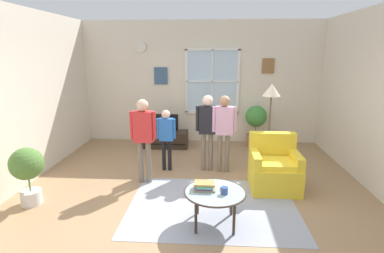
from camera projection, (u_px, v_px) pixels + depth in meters
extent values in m
cube|color=#9E7A56|center=(193.00, 199.00, 4.54)|extent=(6.22, 6.65, 0.02)
cube|color=beige|center=(201.00, 83.00, 7.17)|extent=(5.62, 0.12, 2.89)
cube|color=silver|center=(212.00, 82.00, 7.07)|extent=(1.23, 0.02, 1.50)
cube|color=white|center=(213.00, 49.00, 6.87)|extent=(1.29, 0.04, 0.06)
cube|color=white|center=(212.00, 113.00, 7.24)|extent=(1.29, 0.04, 0.06)
cube|color=white|center=(187.00, 81.00, 7.09)|extent=(0.06, 0.04, 1.50)
cube|color=white|center=(238.00, 82.00, 7.02)|extent=(0.06, 0.04, 1.50)
cube|color=white|center=(212.00, 82.00, 7.05)|extent=(0.03, 0.04, 1.50)
cube|color=white|center=(212.00, 82.00, 7.05)|extent=(1.23, 0.04, 0.03)
cube|color=#38567A|center=(161.00, 76.00, 7.11)|extent=(0.32, 0.03, 0.40)
cube|color=olive|center=(268.00, 66.00, 6.89)|extent=(0.28, 0.03, 0.34)
cylinder|color=silver|center=(141.00, 47.00, 6.96)|extent=(0.24, 0.04, 0.24)
cube|color=#999EAD|center=(213.00, 206.00, 4.31)|extent=(2.41, 1.81, 0.01)
cube|color=#2D2319|center=(166.00, 139.00, 6.93)|extent=(1.03, 0.43, 0.38)
cube|color=black|center=(164.00, 144.00, 6.73)|extent=(0.93, 0.02, 0.02)
cylinder|color=#4C4C4C|center=(165.00, 130.00, 6.87)|extent=(0.08, 0.08, 0.05)
cube|color=black|center=(165.00, 122.00, 6.83)|extent=(0.60, 0.05, 0.37)
cube|color=black|center=(165.00, 122.00, 6.80)|extent=(0.56, 0.01, 0.33)
cube|color=yellow|center=(274.00, 177.00, 4.80)|extent=(0.76, 0.72, 0.42)
cube|color=yellow|center=(272.00, 145.00, 4.99)|extent=(0.76, 0.16, 0.45)
cube|color=yellow|center=(255.00, 158.00, 4.75)|extent=(0.12, 0.65, 0.20)
cube|color=yellow|center=(296.00, 159.00, 4.71)|extent=(0.12, 0.65, 0.20)
cube|color=yellow|center=(276.00, 163.00, 4.69)|extent=(0.61, 0.50, 0.08)
cylinder|color=#99B2B7|center=(215.00, 192.00, 3.75)|extent=(0.77, 0.77, 0.02)
torus|color=#3F3328|center=(215.00, 192.00, 3.75)|extent=(0.80, 0.80, 0.02)
cylinder|color=#33281E|center=(198.00, 199.00, 4.05)|extent=(0.04, 0.04, 0.44)
cylinder|color=#33281E|center=(232.00, 200.00, 4.02)|extent=(0.04, 0.04, 0.44)
cylinder|color=#33281E|center=(196.00, 217.00, 3.60)|extent=(0.04, 0.04, 0.44)
cylinder|color=#33281E|center=(234.00, 219.00, 3.57)|extent=(0.04, 0.04, 0.44)
cube|color=gray|center=(204.00, 189.00, 3.81)|extent=(0.28, 0.19, 0.02)
cube|color=purple|center=(204.00, 187.00, 3.80)|extent=(0.21, 0.16, 0.03)
cube|color=#4EBE92|center=(205.00, 185.00, 3.79)|extent=(0.20, 0.20, 0.02)
cube|color=#A38144|center=(205.00, 183.00, 3.79)|extent=(0.26, 0.17, 0.03)
cylinder|color=#334C8C|center=(225.00, 190.00, 3.68)|extent=(0.09, 0.09, 0.09)
cube|color=black|center=(223.00, 190.00, 3.77)|extent=(0.05, 0.14, 0.02)
cylinder|color=#726656|center=(220.00, 153.00, 5.47)|extent=(0.09, 0.09, 0.72)
cylinder|color=#726656|center=(227.00, 153.00, 5.46)|extent=(0.09, 0.09, 0.72)
cube|color=#DB9EBC|center=(224.00, 121.00, 5.31)|extent=(0.31, 0.16, 0.51)
sphere|color=#A87A5B|center=(225.00, 101.00, 5.23)|extent=(0.20, 0.20, 0.20)
cylinder|color=#DB9EBC|center=(214.00, 119.00, 5.30)|extent=(0.06, 0.06, 0.46)
cylinder|color=#DB9EBC|center=(235.00, 120.00, 5.27)|extent=(0.06, 0.06, 0.46)
cylinder|color=#726656|center=(141.00, 162.00, 5.01)|extent=(0.09, 0.09, 0.72)
cylinder|color=#726656|center=(149.00, 162.00, 5.00)|extent=(0.09, 0.09, 0.72)
cube|color=red|center=(143.00, 127.00, 4.86)|extent=(0.31, 0.16, 0.51)
sphere|color=#D8AD8C|center=(142.00, 105.00, 4.77)|extent=(0.20, 0.20, 0.20)
cylinder|color=red|center=(132.00, 125.00, 4.84)|extent=(0.07, 0.07, 0.46)
cylinder|color=red|center=(154.00, 126.00, 4.82)|extent=(0.07, 0.07, 0.46)
cylinder|color=#726656|center=(203.00, 152.00, 5.54)|extent=(0.09, 0.09, 0.72)
cylinder|color=#726656|center=(211.00, 152.00, 5.53)|extent=(0.09, 0.09, 0.72)
cube|color=black|center=(207.00, 120.00, 5.38)|extent=(0.31, 0.16, 0.51)
sphere|color=beige|center=(208.00, 101.00, 5.30)|extent=(0.19, 0.19, 0.19)
cylinder|color=black|center=(197.00, 119.00, 5.37)|extent=(0.06, 0.06, 0.46)
cylinder|color=black|center=(218.00, 119.00, 5.35)|extent=(0.06, 0.06, 0.46)
cylinder|color=black|center=(164.00, 155.00, 5.55)|extent=(0.07, 0.07, 0.58)
cylinder|color=black|center=(170.00, 155.00, 5.55)|extent=(0.07, 0.07, 0.58)
cube|color=blue|center=(166.00, 130.00, 5.43)|extent=(0.25, 0.13, 0.41)
sphere|color=beige|center=(166.00, 114.00, 5.36)|extent=(0.16, 0.16, 0.16)
cylinder|color=blue|center=(158.00, 129.00, 5.41)|extent=(0.05, 0.05, 0.37)
cylinder|color=blue|center=(174.00, 129.00, 5.39)|extent=(0.05, 0.05, 0.37)
cylinder|color=#9E6B4C|center=(255.00, 140.00, 7.01)|extent=(0.41, 0.41, 0.28)
cylinder|color=#4C7238|center=(255.00, 131.00, 6.95)|extent=(0.02, 0.02, 0.20)
sphere|color=#3F893A|center=(256.00, 116.00, 6.86)|extent=(0.49, 0.49, 0.49)
cylinder|color=silver|center=(31.00, 197.00, 4.35)|extent=(0.29, 0.29, 0.21)
cylinder|color=#4C7238|center=(30.00, 185.00, 4.30)|extent=(0.02, 0.02, 0.19)
sphere|color=#4C7533|center=(27.00, 164.00, 4.22)|extent=(0.47, 0.47, 0.47)
cylinder|color=black|center=(266.00, 169.00, 5.64)|extent=(0.26, 0.26, 0.03)
cylinder|color=brown|center=(269.00, 134.00, 5.47)|extent=(0.03, 0.03, 1.41)
cone|color=beige|center=(272.00, 90.00, 5.27)|extent=(0.32, 0.32, 0.22)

